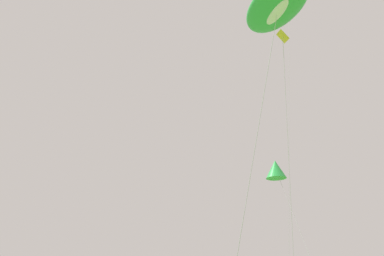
{
  "coord_description": "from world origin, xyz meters",
  "views": [
    {
      "loc": [
        -9.48,
        -1.19,
        1.75
      ],
      "look_at": [
        -1.42,
        10.6,
        7.35
      ],
      "focal_mm": 36.79,
      "sensor_mm": 36.0,
      "label": 1
    }
  ],
  "objects": [
    {
      "name": "small_kite_stunt_black",
      "position": [
        14.82,
        18.61,
        23.76
      ],
      "size": [
        3.81,
        0.89,
        25.05
      ],
      "rotation": [
        0.0,
        0.0,
        2.36
      ],
      "color": "blue",
      "rests_on": "ground"
    },
    {
      "name": "small_kite_tiny_distant",
      "position": [
        7.44,
        14.72,
        8.0
      ],
      "size": [
        1.72,
        4.52,
        8.56
      ],
      "rotation": [
        0.0,
        0.0,
        -0.86
      ],
      "color": "green",
      "rests_on": "ground"
    },
    {
      "name": "small_kite_bird_shape",
      "position": [
        3.11,
        9.57,
        11.52
      ],
      "size": [
        1.07,
        1.69,
        12.96
      ],
      "rotation": [
        0.0,
        0.0,
        -0.26
      ],
      "color": "yellow",
      "rests_on": "ground"
    },
    {
      "name": "big_show_kite",
      "position": [
        1.65,
        8.33,
        13.19
      ],
      "size": [
        3.84,
        8.18,
        13.62
      ],
      "rotation": [
        0.0,
        0.0,
        1.25
      ],
      "color": "green",
      "rests_on": "ground"
    }
  ]
}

